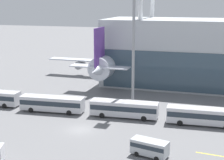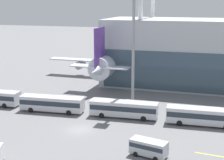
{
  "view_description": "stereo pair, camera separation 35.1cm",
  "coord_description": "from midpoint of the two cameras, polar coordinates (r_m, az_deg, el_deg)",
  "views": [
    {
      "loc": [
        20.87,
        -49.98,
        20.94
      ],
      "look_at": [
        -0.68,
        20.42,
        4.0
      ],
      "focal_mm": 55.0,
      "sensor_mm": 36.0,
      "label": 1
    },
    {
      "loc": [
        21.2,
        -49.87,
        20.94
      ],
      "look_at": [
        -0.68,
        20.42,
        4.0
      ],
      "focal_mm": 55.0,
      "sensor_mm": 36.0,
      "label": 2
    }
  ],
  "objects": [
    {
      "name": "service_van_foreground",
      "position": [
        48.38,
        6.32,
        -10.99
      ],
      "size": [
        5.46,
        3.22,
        2.33
      ],
      "rotation": [
        0.0,
        0.0,
        -0.23
      ],
      "color": "#B2B7BC",
      "rests_on": "ground_plane"
    },
    {
      "name": "floodlight_mast",
      "position": [
        68.64,
        3.78,
        10.27
      ],
      "size": [
        2.32,
        2.32,
        28.95
      ],
      "color": "gray",
      "rests_on": "ground_plane"
    },
    {
      "name": "airliner_at_gate_far",
      "position": [
        95.66,
        1.49,
        3.65
      ],
      "size": [
        41.66,
        44.22,
        15.09
      ],
      "rotation": [
        0.0,
        0.0,
        1.55
      ],
      "color": "silver",
      "rests_on": "ground_plane"
    },
    {
      "name": "shuttle_bus_2",
      "position": [
        67.34,
        -9.81,
        -3.75
      ],
      "size": [
        12.63,
        3.76,
        3.04
      ],
      "rotation": [
        0.0,
        0.0,
        0.08
      ],
      "color": "silver",
      "rests_on": "ground_plane"
    },
    {
      "name": "shuttle_bus_3",
      "position": [
        63.23,
        2.12,
        -4.67
      ],
      "size": [
        12.6,
        3.52,
        3.04
      ],
      "rotation": [
        0.0,
        0.0,
        0.06
      ],
      "color": "silver",
      "rests_on": "ground_plane"
    },
    {
      "name": "shuttle_bus_4",
      "position": [
        61.31,
        15.05,
        -5.7
      ],
      "size": [
        12.58,
        3.41,
        3.04
      ],
      "rotation": [
        0.0,
        0.0,
        0.05
      ],
      "color": "silver",
      "rests_on": "ground_plane"
    },
    {
      "name": "lane_stripe_4",
      "position": [
        77.28,
        -16.55,
        -3.32
      ],
      "size": [
        9.0,
        3.47,
        0.01
      ],
      "primitive_type": "cube",
      "rotation": [
        0.0,
        0.0,
        -0.35
      ],
      "color": "yellow",
      "rests_on": "ground_plane"
    },
    {
      "name": "ground_plane",
      "position": [
        58.08,
        -5.23,
        -8.23
      ],
      "size": [
        440.0,
        440.0,
        0.0
      ],
      "primitive_type": "plane",
      "color": "slate"
    }
  ]
}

